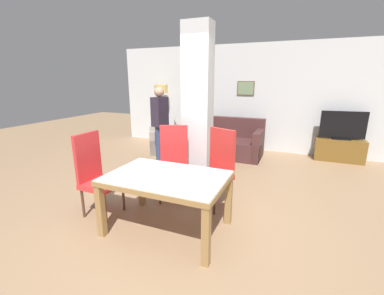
{
  "coord_description": "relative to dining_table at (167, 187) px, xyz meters",
  "views": [
    {
      "loc": [
        1.39,
        -2.53,
        1.84
      ],
      "look_at": [
        0.0,
        0.79,
        0.87
      ],
      "focal_mm": 24.0,
      "sensor_mm": 36.0,
      "label": 1
    }
  ],
  "objects": [
    {
      "name": "armchair",
      "position": [
        -1.7,
        3.2,
        -0.29
      ],
      "size": [
        1.18,
        1.19,
        0.78
      ],
      "rotation": [
        0.0,
        0.0,
        2.12
      ],
      "color": "#A1948B",
      "rests_on": "ground_plane"
    },
    {
      "name": "ground_plane",
      "position": [
        0.0,
        0.0,
        -0.57
      ],
      "size": [
        18.0,
        18.0,
        0.0
      ],
      "primitive_type": "plane",
      "color": "#9B7958"
    },
    {
      "name": "tv_screen",
      "position": [
        2.32,
        4.02,
        0.25
      ],
      "size": [
        0.95,
        0.24,
        0.64
      ],
      "rotation": [
        0.0,
        0.0,
        3.26
      ],
      "color": "black",
      "rests_on": "tv_stand"
    },
    {
      "name": "divider_pillar",
      "position": [
        -0.17,
        1.43,
        0.78
      ],
      "size": [
        0.46,
        0.31,
        2.7
      ],
      "color": "silver",
      "rests_on": "ground_plane"
    },
    {
      "name": "tv_stand",
      "position": [
        2.32,
        4.02,
        -0.32
      ],
      "size": [
        1.02,
        0.4,
        0.51
      ],
      "color": "brown",
      "rests_on": "ground_plane"
    },
    {
      "name": "dining_chair_far_left",
      "position": [
        -0.36,
        0.89,
        0.03
      ],
      "size": [
        0.6,
        0.6,
        1.14
      ],
      "rotation": [
        0.0,
        0.0,
        -2.76
      ],
      "color": "red",
      "rests_on": "ground_plane"
    },
    {
      "name": "bottle",
      "position": [
        -0.43,
        2.45,
        -0.04
      ],
      "size": [
        0.07,
        0.07,
        0.28
      ],
      "color": "#B2B7BC",
      "rests_on": "coffee_table"
    },
    {
      "name": "floor_lamp",
      "position": [
        -2.24,
        3.89,
        0.85
      ],
      "size": [
        0.36,
        0.36,
        1.68
      ],
      "color": "#B7B7BC",
      "rests_on": "ground_plane"
    },
    {
      "name": "dining_chair_head_left",
      "position": [
        -1.1,
        0.0,
        0.03
      ],
      "size": [
        0.46,
        0.46,
        1.14
      ],
      "rotation": [
        0.0,
        0.0,
        -1.57
      ],
      "color": "red",
      "rests_on": "ground_plane"
    },
    {
      "name": "dining_table",
      "position": [
        0.0,
        0.0,
        0.0
      ],
      "size": [
        1.42,
        0.96,
        0.72
      ],
      "color": "olive",
      "rests_on": "ground_plane"
    },
    {
      "name": "sofa",
      "position": [
        -0.21,
        3.46,
        -0.27
      ],
      "size": [
        1.75,
        0.93,
        0.91
      ],
      "rotation": [
        0.0,
        0.0,
        3.14
      ],
      "color": "#492928",
      "rests_on": "ground_plane"
    },
    {
      "name": "dining_chair_far_right",
      "position": [
        0.36,
        0.9,
        0.03
      ],
      "size": [
        0.6,
        0.6,
        1.14
      ],
      "rotation": [
        0.0,
        0.0,
        2.77
      ],
      "color": "red",
      "rests_on": "ground_plane"
    },
    {
      "name": "standing_person",
      "position": [
        -1.49,
        2.47,
        0.39
      ],
      "size": [
        0.27,
        0.41,
        1.67
      ],
      "rotation": [
        0.0,
        0.0,
        -1.7
      ],
      "color": "navy",
      "rests_on": "ground_plane"
    },
    {
      "name": "back_wall",
      "position": [
        0.0,
        4.3,
        0.78
      ],
      "size": [
        7.2,
        0.09,
        2.7
      ],
      "color": "silver",
      "rests_on": "ground_plane"
    },
    {
      "name": "coffee_table",
      "position": [
        -0.25,
        2.31,
        -0.35
      ],
      "size": [
        0.66,
        0.57,
        0.42
      ],
      "color": "brown",
      "rests_on": "ground_plane"
    }
  ]
}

